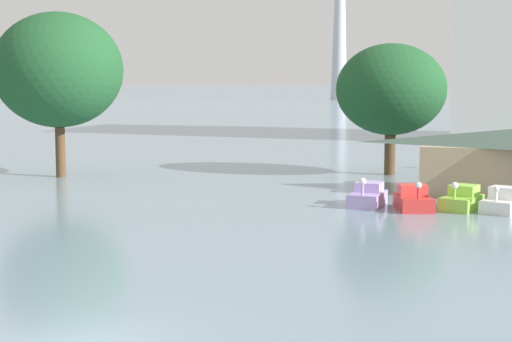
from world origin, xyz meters
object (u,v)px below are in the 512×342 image
(pedal_boat_white, at_px, (503,202))
(shoreline_tree_tall_left, at_px, (58,70))
(pedal_boat_lavender, at_px, (368,196))
(pedal_boat_lime, at_px, (462,200))
(pedal_boat_red, at_px, (413,200))
(shoreline_tree_mid, at_px, (391,90))

(pedal_boat_white, bearing_deg, shoreline_tree_tall_left, -84.44)
(pedal_boat_lavender, bearing_deg, pedal_boat_lime, 96.09)
(pedal_boat_red, distance_m, shoreline_tree_tall_left, 26.91)
(pedal_boat_white, xyz_separation_m, shoreline_tree_mid, (-7.59, 14.89, 5.51))
(pedal_boat_white, relative_size, shoreline_tree_tall_left, 0.25)
(pedal_boat_red, xyz_separation_m, shoreline_tree_mid, (-3.14, 15.40, 5.50))
(pedal_boat_lime, relative_size, pedal_boat_white, 1.13)
(pedal_boat_lavender, distance_m, pedal_boat_white, 6.92)
(pedal_boat_red, bearing_deg, shoreline_tree_tall_left, -124.21)
(shoreline_tree_tall_left, distance_m, shoreline_tree_mid, 23.12)
(shoreline_tree_tall_left, bearing_deg, pedal_boat_lavender, -17.29)
(pedal_boat_red, distance_m, pedal_boat_white, 4.48)
(shoreline_tree_tall_left, relative_size, shoreline_tree_mid, 1.22)
(pedal_boat_white, relative_size, shoreline_tree_mid, 0.30)
(pedal_boat_red, xyz_separation_m, pedal_boat_white, (4.45, 0.50, -0.01))
(pedal_boat_red, distance_m, pedal_boat_lime, 2.54)
(shoreline_tree_tall_left, height_order, shoreline_tree_mid, shoreline_tree_tall_left)
(pedal_boat_lime, bearing_deg, shoreline_tree_mid, -143.17)
(pedal_boat_lavender, xyz_separation_m, shoreline_tree_mid, (-0.67, 14.75, 5.51))
(pedal_boat_lavender, xyz_separation_m, pedal_boat_white, (6.92, -0.15, -0.00))
(pedal_boat_red, bearing_deg, pedal_boat_lime, 91.37)
(pedal_boat_lavender, distance_m, shoreline_tree_tall_left, 24.45)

